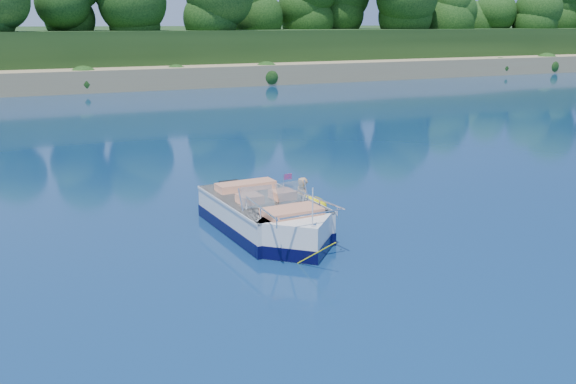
% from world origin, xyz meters
% --- Properties ---
extents(ground, '(160.00, 160.00, 0.00)m').
position_xyz_m(ground, '(0.00, 0.00, 0.00)').
color(ground, '#0A244C').
rests_on(ground, ground).
extents(shoreline, '(170.00, 59.00, 6.00)m').
position_xyz_m(shoreline, '(0.00, 63.77, 0.98)').
color(shoreline, tan).
rests_on(shoreline, ground).
extents(treeline, '(150.00, 7.12, 8.19)m').
position_xyz_m(treeline, '(0.04, 41.01, 5.55)').
color(treeline, black).
rests_on(treeline, ground).
extents(motorboat, '(2.02, 5.22, 1.74)m').
position_xyz_m(motorboat, '(1.32, 2.08, 0.34)').
color(motorboat, white).
rests_on(motorboat, ground).
extents(tow_tube, '(1.72, 1.72, 0.35)m').
position_xyz_m(tow_tube, '(2.82, 3.48, 0.09)').
color(tow_tube, '#F5E303').
rests_on(tow_tube, ground).
extents(boy, '(0.37, 0.76, 1.46)m').
position_xyz_m(boy, '(2.80, 3.42, 0.00)').
color(boy, tan).
rests_on(boy, ground).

